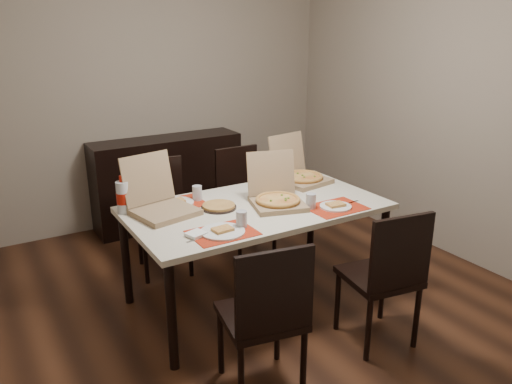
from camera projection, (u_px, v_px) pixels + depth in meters
ground at (258, 298)px, 3.80m from camera, size 3.80×4.00×0.02m
room_walls at (227, 59)px, 3.60m from camera, size 3.84×4.02×2.62m
sideboard at (168, 181)px, 5.10m from camera, size 1.50×0.40×0.90m
dining_table at (256, 214)px, 3.57m from camera, size 1.80×1.00×0.75m
chair_near_left at (266, 313)px, 2.65m from camera, size 0.49×0.49×0.93m
chair_near_right at (386, 273)px, 3.09m from camera, size 0.48×0.48×0.93m
chair_far_left at (161, 210)px, 4.13m from camera, size 0.49×0.49×0.93m
chair_far_right at (243, 195)px, 4.50m from camera, size 0.42×0.42×0.93m
setting_near_left at (225, 229)px, 3.09m from camera, size 0.45×0.30×0.11m
setting_near_right at (328, 205)px, 3.49m from camera, size 0.44×0.30×0.11m
setting_far_left at (179, 201)px, 3.58m from camera, size 0.43×0.30×0.11m
setting_far_right at (277, 182)px, 4.00m from camera, size 0.45×0.30×0.11m
napkin_loose at (275, 204)px, 3.55m from camera, size 0.16×0.16×0.02m
pizza_box_center at (277, 197)px, 3.54m from camera, size 0.45×0.47×0.36m
pizza_box_right at (300, 175)px, 4.06m from camera, size 0.43×0.46×0.37m
pizza_box_left at (160, 204)px, 3.39m from camera, size 0.46×0.49×0.38m
faina_plate at (219, 206)px, 3.48m from camera, size 0.25×0.25×0.03m
dip_bowl at (264, 194)px, 3.75m from camera, size 0.14×0.14×0.03m
soda_bottle at (123, 197)px, 3.37m from camera, size 0.09×0.09×0.26m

